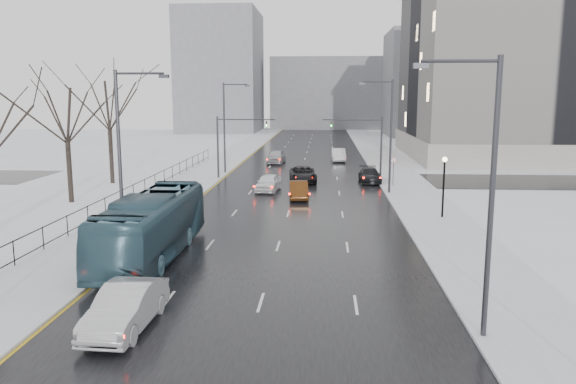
% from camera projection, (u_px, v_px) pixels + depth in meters
% --- Properties ---
extents(road, '(16.00, 150.00, 0.04)m').
position_uv_depth(road, '(303.00, 165.00, 69.91)').
color(road, black).
rests_on(road, ground).
extents(cross_road, '(130.00, 10.00, 0.04)m').
position_uv_depth(cross_road, '(299.00, 180.00, 58.11)').
color(cross_road, black).
rests_on(cross_road, ground).
extents(sidewalk_left, '(5.00, 150.00, 0.16)m').
position_uv_depth(sidewalk_left, '(220.00, 164.00, 70.57)').
color(sidewalk_left, silver).
rests_on(sidewalk_left, ground).
extents(sidewalk_right, '(5.00, 150.00, 0.16)m').
position_uv_depth(sidewalk_right, '(388.00, 165.00, 69.23)').
color(sidewalk_right, silver).
rests_on(sidewalk_right, ground).
extents(park_strip, '(14.00, 150.00, 0.12)m').
position_uv_depth(park_strip, '(146.00, 164.00, 71.17)').
color(park_strip, white).
rests_on(park_strip, ground).
extents(tree_park_d, '(8.75, 8.75, 12.50)m').
position_uv_depth(tree_park_d, '(72.00, 203.00, 45.48)').
color(tree_park_d, black).
rests_on(tree_park_d, ground).
extents(tree_park_e, '(9.45, 9.45, 13.50)m').
position_uv_depth(tree_park_e, '(113.00, 184.00, 55.34)').
color(tree_park_e, black).
rests_on(tree_park_e, ground).
extents(iron_fence, '(0.06, 70.00, 1.30)m').
position_uv_depth(iron_fence, '(110.00, 202.00, 41.09)').
color(iron_fence, black).
rests_on(iron_fence, sidewalk_left).
extents(streetlight_r_near, '(2.95, 0.25, 10.00)m').
position_uv_depth(streetlight_r_near, '(486.00, 186.00, 19.27)').
color(streetlight_r_near, '#2D2D33').
rests_on(streetlight_r_near, ground).
extents(streetlight_r_mid, '(2.95, 0.25, 10.00)m').
position_uv_depth(streetlight_r_mid, '(388.00, 131.00, 48.77)').
color(streetlight_r_mid, '#2D2D33').
rests_on(streetlight_r_mid, ground).
extents(streetlight_l_near, '(2.95, 0.25, 10.00)m').
position_uv_depth(streetlight_l_near, '(124.00, 153.00, 30.14)').
color(streetlight_l_near, '#2D2D33').
rests_on(streetlight_l_near, ground).
extents(streetlight_l_far, '(2.95, 0.25, 10.00)m').
position_uv_depth(streetlight_l_far, '(226.00, 123.00, 61.61)').
color(streetlight_l_far, '#2D2D33').
rests_on(streetlight_l_far, ground).
extents(lamppost_r_mid, '(0.36, 0.36, 4.28)m').
position_uv_depth(lamppost_r_mid, '(444.00, 178.00, 39.22)').
color(lamppost_r_mid, black).
rests_on(lamppost_r_mid, sidewalk_right).
extents(mast_signal_right, '(6.10, 0.33, 6.50)m').
position_uv_depth(mast_signal_right, '(371.00, 141.00, 56.95)').
color(mast_signal_right, '#2D2D33').
rests_on(mast_signal_right, ground).
extents(mast_signal_left, '(6.10, 0.33, 6.50)m').
position_uv_depth(mast_signal_left, '(228.00, 140.00, 57.88)').
color(mast_signal_left, '#2D2D33').
rests_on(mast_signal_left, ground).
extents(no_uturn_sign, '(0.60, 0.06, 2.70)m').
position_uv_depth(no_uturn_sign, '(394.00, 163.00, 53.21)').
color(no_uturn_sign, '#2D2D33').
rests_on(no_uturn_sign, sidewalk_right).
extents(civic_building, '(41.00, 31.00, 24.80)m').
position_uv_depth(civic_building, '(559.00, 76.00, 77.57)').
color(civic_building, gray).
rests_on(civic_building, ground).
extents(bldg_far_right, '(24.00, 20.00, 22.00)m').
position_uv_depth(bldg_far_right, '(443.00, 84.00, 120.33)').
color(bldg_far_right, slate).
rests_on(bldg_far_right, ground).
extents(bldg_far_left, '(18.00, 22.00, 28.00)m').
position_uv_depth(bldg_far_left, '(221.00, 72.00, 132.82)').
color(bldg_far_left, slate).
rests_on(bldg_far_left, ground).
extents(bldg_far_center, '(30.00, 18.00, 18.00)m').
position_uv_depth(bldg_far_center, '(330.00, 94.00, 146.78)').
color(bldg_far_center, slate).
rests_on(bldg_far_center, ground).
extents(sedan_left_near, '(1.95, 5.12, 1.66)m').
position_uv_depth(sedan_left_near, '(126.00, 307.00, 20.93)').
color(sedan_left_near, '#AAABAF').
rests_on(sedan_left_near, road).
extents(bus, '(2.95, 12.43, 3.46)m').
position_uv_depth(bus, '(152.00, 226.00, 30.09)').
color(bus, '#325161').
rests_on(bus, road).
extents(sedan_center_near, '(2.38, 4.75, 1.55)m').
position_uv_depth(sedan_center_near, '(268.00, 183.00, 50.97)').
color(sedan_center_near, white).
rests_on(sedan_center_near, road).
extents(sedan_right_near, '(1.87, 4.51, 1.45)m').
position_uv_depth(sedan_right_near, '(299.00, 190.00, 47.32)').
color(sedan_right_near, '#48250C').
rests_on(sedan_right_near, road).
extents(sedan_right_cross, '(3.06, 5.80, 1.56)m').
position_uv_depth(sedan_right_cross, '(303.00, 174.00, 56.25)').
color(sedan_right_cross, black).
rests_on(sedan_right_cross, road).
extents(sedan_right_far, '(2.15, 5.01, 1.44)m').
position_uv_depth(sedan_right_far, '(370.00, 175.00, 56.10)').
color(sedan_right_far, black).
rests_on(sedan_right_far, road).
extents(sedan_center_far, '(2.36, 5.14, 1.71)m').
position_uv_depth(sedan_center_far, '(276.00, 157.00, 71.75)').
color(sedan_center_far, '#A8A8AD').
rests_on(sedan_center_far, road).
extents(sedan_right_distant, '(1.90, 5.10, 1.67)m').
position_uv_depth(sedan_right_distant, '(338.00, 155.00, 73.91)').
color(sedan_right_distant, silver).
rests_on(sedan_right_distant, road).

